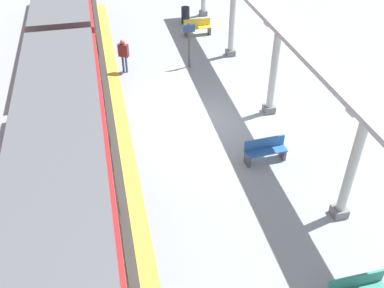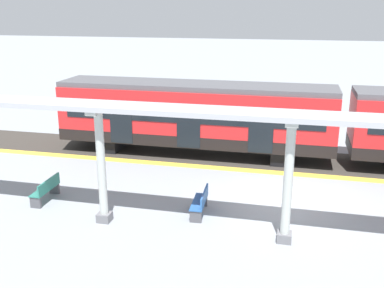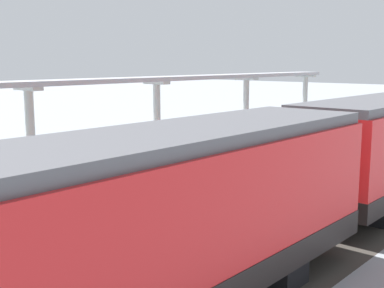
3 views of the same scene
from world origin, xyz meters
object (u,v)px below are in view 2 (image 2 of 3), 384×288
object	(u,v)px
train_near_carriage	(195,117)
canopy_pillar_second	(101,166)
bench_mid_platform	(201,202)
bench_far_end	(47,190)
canopy_pillar_third	(288,182)

from	to	relation	value
train_near_carriage	canopy_pillar_second	bearing A→B (deg)	-9.60
train_near_carriage	bench_mid_platform	world-z (taller)	train_near_carriage
bench_far_end	canopy_pillar_second	bearing A→B (deg)	68.90
canopy_pillar_third	bench_mid_platform	size ratio (longest dim) A/B	2.56
bench_mid_platform	bench_far_end	xyz separation A→B (m)	(0.22, -5.82, 0.00)
bench_mid_platform	bench_far_end	distance (m)	5.83
train_near_carriage	bench_mid_platform	distance (m)	6.92
bench_mid_platform	bench_far_end	size ratio (longest dim) A/B	1.01
train_near_carriage	canopy_pillar_third	world-z (taller)	canopy_pillar_third
bench_mid_platform	bench_far_end	bearing A→B (deg)	-87.88
train_near_carriage	canopy_pillar_second	world-z (taller)	canopy_pillar_second
train_near_carriage	bench_far_end	xyz separation A→B (m)	(6.78, -4.10, -1.39)
canopy_pillar_third	train_near_carriage	bearing A→B (deg)	-149.49
bench_far_end	bench_mid_platform	bearing A→B (deg)	92.12
train_near_carriage	canopy_pillar_second	xyz separation A→B (m)	(7.85, -1.33, 0.14)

